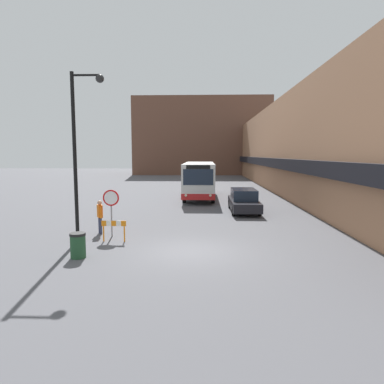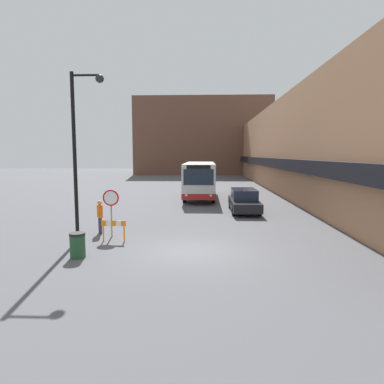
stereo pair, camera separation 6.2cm
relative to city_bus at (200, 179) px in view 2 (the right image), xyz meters
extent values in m
plane|color=#515156|center=(-0.07, -17.02, -1.71)|extent=(160.00, 160.00, 0.00)
cube|color=#996B4C|center=(9.93, 6.98, 2.86)|extent=(5.00, 60.00, 9.15)
cube|color=black|center=(7.18, 6.98, 1.34)|extent=(0.50, 60.00, 0.90)
cube|color=brown|center=(-0.07, 37.13, 5.59)|extent=(26.00, 8.00, 14.60)
cube|color=silver|center=(0.00, 0.01, 0.08)|extent=(2.54, 10.25, 2.64)
cube|color=red|center=(0.00, 0.01, -1.00)|extent=(2.56, 10.27, 0.46)
cube|color=#192333|center=(0.00, 0.01, 0.45)|extent=(2.56, 9.43, 0.73)
cube|color=#192333|center=(0.00, -5.13, 0.48)|extent=(2.23, 0.03, 1.19)
cube|color=black|center=(0.00, -5.13, 1.22)|extent=(1.77, 0.03, 0.28)
sphere|color=#F2EAC6|center=(-0.91, -5.14, -0.88)|extent=(0.20, 0.20, 0.20)
sphere|color=#F2EAC6|center=(0.91, -5.14, -0.88)|extent=(0.20, 0.20, 0.20)
cylinder|color=black|center=(-1.15, -3.17, -1.15)|extent=(0.28, 1.13, 1.13)
cylinder|color=black|center=(1.15, -3.17, -1.15)|extent=(0.28, 1.13, 1.13)
cylinder|color=black|center=(-1.15, 3.18, -1.15)|extent=(0.28, 1.13, 1.13)
cylinder|color=black|center=(1.15, 3.18, -1.15)|extent=(0.28, 1.13, 1.13)
cube|color=black|center=(3.13, -7.39, -1.16)|extent=(1.80, 4.90, 0.59)
cube|color=#192333|center=(3.13, -7.27, -0.52)|extent=(1.58, 2.69, 0.69)
cylinder|color=black|center=(3.94, -8.91, -1.39)|extent=(0.20, 0.64, 0.64)
cylinder|color=black|center=(2.31, -8.91, -1.39)|extent=(0.20, 0.64, 0.64)
cylinder|color=black|center=(3.94, -5.87, -1.39)|extent=(0.20, 0.64, 0.64)
cylinder|color=black|center=(2.31, -5.87, -1.39)|extent=(0.20, 0.64, 0.64)
cylinder|color=gray|center=(-3.88, -14.68, -0.60)|extent=(0.07, 0.07, 2.23)
cylinder|color=red|center=(-3.88, -14.70, 0.14)|extent=(0.76, 0.03, 0.76)
cylinder|color=white|center=(-3.88, -14.72, 0.14)|extent=(0.62, 0.01, 0.62)
cylinder|color=black|center=(-5.19, -15.56, 1.97)|extent=(0.16, 0.16, 7.36)
cylinder|color=black|center=(-4.59, -15.56, 5.50)|extent=(1.20, 0.10, 0.10)
sphere|color=black|center=(-3.99, -15.56, 5.35)|extent=(0.36, 0.36, 0.36)
cylinder|color=#333851|center=(-4.70, -13.92, -1.31)|extent=(0.12, 0.12, 0.81)
cylinder|color=#333851|center=(-4.57, -14.17, -1.31)|extent=(0.12, 0.12, 0.81)
cube|color=orange|center=(-4.63, -14.04, -0.60)|extent=(0.39, 0.48, 0.61)
sphere|color=tan|center=(-4.63, -14.04, -0.19)|extent=(0.22, 0.22, 0.22)
cylinder|color=orange|center=(-4.74, -13.85, -0.63)|extent=(0.09, 0.09, 0.57)
cylinder|color=orange|center=(-4.53, -14.24, -0.63)|extent=(0.09, 0.09, 0.57)
cylinder|color=#234C2D|center=(-4.26, -18.00, -1.29)|extent=(0.56, 0.56, 0.85)
cylinder|color=black|center=(-4.26, -18.00, -0.81)|extent=(0.59, 0.59, 0.10)
cylinder|color=orange|center=(-4.02, -15.56, -1.36)|extent=(0.06, 0.06, 0.70)
cylinder|color=orange|center=(-3.08, -15.56, -1.36)|extent=(0.06, 0.06, 0.70)
cube|color=orange|center=(-3.99, -15.56, -0.89)|extent=(0.22, 0.04, 0.24)
cube|color=white|center=(-3.77, -15.56, -0.89)|extent=(0.22, 0.04, 0.24)
cube|color=orange|center=(-3.55, -15.56, -0.89)|extent=(0.22, 0.04, 0.24)
cube|color=white|center=(-3.33, -15.56, -0.89)|extent=(0.22, 0.04, 0.24)
cube|color=orange|center=(-3.11, -15.56, -0.89)|extent=(0.22, 0.04, 0.24)
camera|label=1|loc=(0.47, -30.33, 2.16)|focal=32.00mm
camera|label=2|loc=(0.53, -30.33, 2.16)|focal=32.00mm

